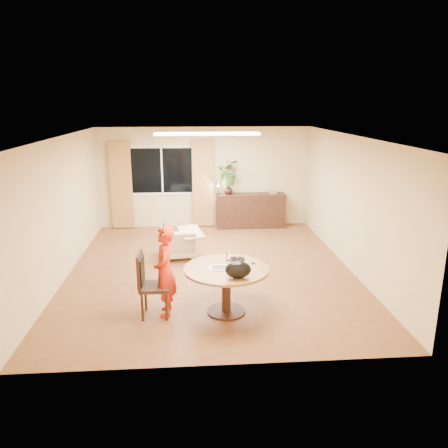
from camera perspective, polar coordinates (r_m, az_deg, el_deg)
The scene contains 24 objects.
floor at distance 8.69m, azimuth -1.74°, elevation -6.01°, with size 6.50×6.50×0.00m, color brown.
ceiling at distance 8.10m, azimuth -1.89°, elevation 11.35°, with size 6.50×6.50×0.00m, color white.
wall_back at distance 11.48m, azimuth -2.55°, elevation 6.08°, with size 5.50×5.50×0.00m, color beige.
wall_left at distance 8.63m, azimuth -20.38°, elevation 1.90°, with size 6.50×6.50×0.00m, color beige.
wall_right at distance 8.85m, azimuth 16.29°, elevation 2.58°, with size 6.50×6.50×0.00m, color beige.
window at distance 11.45m, azimuth -8.10°, elevation 6.93°, with size 1.70×0.03×1.30m.
curtain_left at distance 11.55m, azimuth -13.28°, elevation 4.95°, with size 0.55×0.08×2.25m, color olive.
curtain_right at distance 11.41m, azimuth -2.77°, elevation 5.23°, with size 0.55×0.08×2.25m, color olive.
ceiling_panel at distance 9.30m, azimuth -2.22°, elevation 11.68°, with size 2.20×0.35×0.05m, color white.
dining_table at distance 6.80m, azimuth 0.30°, elevation -7.00°, with size 1.31×1.31×0.75m.
dining_chair at distance 6.82m, azimuth -9.01°, elevation -7.84°, with size 0.49×0.45×1.02m, color black, non-canonical shape.
child at distance 6.77m, azimuth -7.72°, elevation -6.14°, with size 0.34×0.52×1.42m, color red.
laptop at distance 6.68m, azimuth -0.42°, elevation -4.86°, with size 0.35×0.23×0.23m, color #B7B7BC, non-canonical shape.
tumbler at distance 7.04m, azimuth 0.52°, elevation -4.34°, with size 0.07×0.07×0.11m, color white, non-canonical shape.
wine_glass at distance 6.89m, azimuth 3.83°, elevation -4.48°, with size 0.06×0.06×0.18m, color white, non-canonical shape.
pot_lid at distance 7.06m, azimuth 1.76°, elevation -4.56°, with size 0.24×0.24×0.04m, color white, non-canonical shape.
handbag at distance 6.32m, azimuth 1.86°, elevation -6.00°, with size 0.38×0.22×0.26m, color black, non-canonical shape.
armchair at distance 9.35m, azimuth -5.94°, elevation -2.43°, with size 0.68×0.70×0.64m, color beige.
throw at distance 9.15m, azimuth -4.35°, elevation -0.60°, with size 0.45×0.55×0.03m, color beige, non-canonical shape.
sideboard at distance 11.52m, azimuth 3.50°, elevation 1.76°, with size 1.79×0.44×0.90m, color black.
vase at distance 11.33m, azimuth 0.55°, elevation 4.52°, with size 0.24×0.24×0.25m, color black.
bouquet at distance 11.25m, azimuth 0.72°, elevation 6.79°, with size 0.59×0.51×0.66m, color #296F2C.
book_stack at distance 11.50m, azimuth 6.39°, elevation 4.16°, with size 0.19×0.14×0.08m, color brown, non-canonical shape.
desk_lamp at distance 11.25m, azimuth -0.77°, elevation 4.65°, with size 0.14×0.14×0.33m, color black, non-canonical shape.
Camera 1 is at (-0.35, -8.07, 3.21)m, focal length 35.00 mm.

